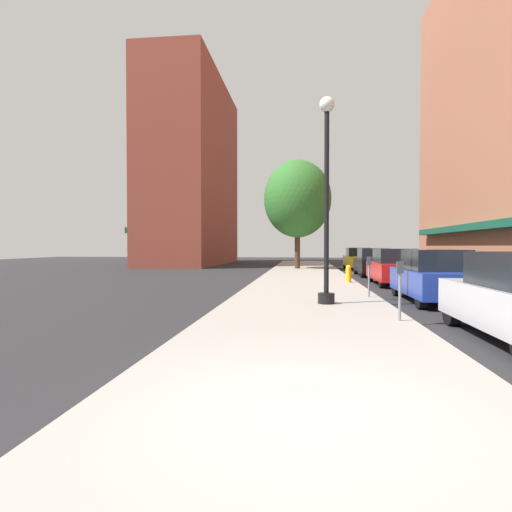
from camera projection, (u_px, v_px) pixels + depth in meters
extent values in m
plane|color=#232326|center=(383.00, 281.00, 21.65)|extent=(90.00, 90.00, 0.00)
cube|color=gray|center=(305.00, 277.00, 23.09)|extent=(4.80, 50.00, 0.12)
cube|color=#144C38|center=(506.00, 223.00, 24.69)|extent=(0.90, 34.00, 0.50)
cube|color=brown|center=(193.00, 173.00, 42.01)|extent=(6.00, 18.00, 18.07)
cube|color=#144C38|center=(161.00, 233.00, 42.52)|extent=(0.90, 15.30, 0.50)
cylinder|color=black|center=(326.00, 298.00, 12.15)|extent=(0.48, 0.48, 0.30)
cylinder|color=black|center=(327.00, 202.00, 12.09)|extent=(0.14, 0.14, 5.20)
sphere|color=silver|center=(327.00, 104.00, 12.02)|extent=(0.44, 0.44, 0.44)
cylinder|color=gold|center=(348.00, 276.00, 19.32)|extent=(0.26, 0.26, 0.62)
sphere|color=gold|center=(349.00, 268.00, 19.31)|extent=(0.24, 0.24, 0.24)
cylinder|color=gold|center=(352.00, 274.00, 19.30)|extent=(0.12, 0.10, 0.10)
cylinder|color=slate|center=(369.00, 281.00, 13.76)|extent=(0.06, 0.06, 1.05)
cube|color=#33383D|center=(369.00, 261.00, 13.74)|extent=(0.14, 0.09, 0.26)
cylinder|color=slate|center=(400.00, 297.00, 9.33)|extent=(0.06, 0.06, 1.05)
cube|color=#33383D|center=(400.00, 267.00, 9.31)|extent=(0.14, 0.09, 0.26)
cylinder|color=#422D1E|center=(297.00, 246.00, 31.49)|extent=(0.40, 0.40, 3.30)
ellipsoid|color=#2D6B28|center=(297.00, 199.00, 31.41)|extent=(4.99, 4.99, 5.74)
cylinder|color=black|center=(452.00, 311.00, 9.42)|extent=(0.22, 0.64, 0.64)
cylinder|color=black|center=(396.00, 287.00, 15.03)|extent=(0.22, 0.64, 0.64)
cylinder|color=black|center=(442.00, 287.00, 14.86)|extent=(0.22, 0.64, 0.64)
cylinder|color=black|center=(421.00, 298.00, 11.85)|extent=(0.22, 0.64, 0.64)
cylinder|color=black|center=(480.00, 299.00, 11.68)|extent=(0.22, 0.64, 0.64)
cube|color=#1E389E|center=(433.00, 282.00, 13.35)|extent=(1.80, 4.30, 0.76)
cube|color=black|center=(435.00, 260.00, 13.18)|extent=(1.56, 2.20, 0.64)
cylinder|color=black|center=(370.00, 275.00, 20.97)|extent=(0.22, 0.64, 0.64)
cylinder|color=black|center=(403.00, 276.00, 20.80)|extent=(0.22, 0.64, 0.64)
cylinder|color=black|center=(382.00, 281.00, 17.79)|extent=(0.22, 0.64, 0.64)
cylinder|color=black|center=(421.00, 281.00, 17.62)|extent=(0.22, 0.64, 0.64)
cube|color=red|center=(393.00, 271.00, 19.29)|extent=(1.80, 4.30, 0.76)
cube|color=black|center=(394.00, 256.00, 19.12)|extent=(1.56, 2.20, 0.64)
cylinder|color=black|center=(356.00, 269.00, 26.80)|extent=(0.22, 0.64, 0.64)
cylinder|color=black|center=(381.00, 269.00, 26.62)|extent=(0.22, 0.64, 0.64)
cylinder|color=black|center=(363.00, 272.00, 23.62)|extent=(0.22, 0.64, 0.64)
cylinder|color=black|center=(392.00, 272.00, 23.44)|extent=(0.22, 0.64, 0.64)
cube|color=black|center=(373.00, 265.00, 25.11)|extent=(1.80, 4.30, 0.76)
cube|color=black|center=(373.00, 253.00, 24.95)|extent=(1.56, 2.20, 0.64)
cylinder|color=black|center=(345.00, 264.00, 33.93)|extent=(0.22, 0.64, 0.64)
cylinder|color=black|center=(365.00, 264.00, 33.76)|extent=(0.22, 0.64, 0.64)
cylinder|color=black|center=(349.00, 266.00, 30.75)|extent=(0.22, 0.64, 0.64)
cylinder|color=black|center=(371.00, 266.00, 30.58)|extent=(0.22, 0.64, 0.64)
cube|color=gold|center=(357.00, 261.00, 32.25)|extent=(1.80, 4.30, 0.76)
cube|color=black|center=(358.00, 252.00, 32.08)|extent=(1.56, 2.20, 0.64)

